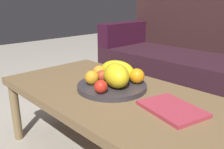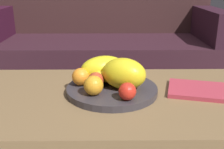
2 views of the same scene
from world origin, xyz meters
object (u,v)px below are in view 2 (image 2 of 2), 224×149
orange_front (131,69)px  orange_back (81,77)px  melon_smaller_beside (103,68)px  apple_front (128,91)px  banana_bunch (110,76)px  melon_large_front (124,74)px  fruit_bowl (112,90)px  apple_left (96,80)px  magazine (201,90)px  orange_left (93,85)px  couch (103,49)px  coffee_table (125,105)px

orange_front → orange_back: bearing=-158.7°
melon_smaller_beside → apple_front: size_ratio=3.01×
melon_smaller_beside → banana_bunch: 0.05m
melon_large_front → apple_front: melon_large_front is taller
fruit_bowl → melon_large_front: size_ratio=2.06×
melon_large_front → orange_front: 0.12m
melon_large_front → orange_back: 0.17m
orange_back → apple_front: orange_back is taller
fruit_bowl → apple_front: size_ratio=5.67×
orange_back → apple_left: size_ratio=1.10×
orange_back → banana_bunch: size_ratio=0.42×
orange_back → magazine: 0.47m
fruit_bowl → orange_back: orange_back is taller
melon_smaller_beside → orange_left: bearing=-102.7°
melon_smaller_beside → orange_back: bearing=-149.9°
orange_front → apple_left: orange_front is taller
orange_front → orange_back: size_ratio=1.13×
orange_left → orange_back: bearing=119.7°
orange_front → apple_left: (-0.14, -0.11, -0.01)m
apple_left → couch: bearing=89.7°
coffee_table → melon_large_front: 0.13m
melon_smaller_beside → banana_bunch: size_ratio=1.14×
orange_back → apple_front: (0.18, -0.14, -0.00)m
fruit_bowl → orange_left: 0.11m
couch → fruit_bowl: (0.06, -1.09, 0.11)m
melon_smaller_beside → orange_back: size_ratio=2.72×
orange_left → melon_smaller_beside: bearing=77.3°
fruit_bowl → melon_large_front: (0.04, -0.01, 0.07)m
melon_smaller_beside → orange_back: (-0.09, -0.05, -0.02)m
melon_smaller_beside → apple_left: 0.09m
couch → banana_bunch: size_ratio=10.39×
apple_front → banana_bunch: size_ratio=0.38×
orange_front → melon_large_front: bearing=-107.2°
melon_smaller_beside → banana_bunch: (0.03, -0.03, -0.02)m
fruit_bowl → magazine: bearing=0.2°
coffee_table → fruit_bowl: bearing=156.0°
couch → melon_large_front: bearing=-84.8°
orange_front → orange_left: bearing=-129.9°
melon_large_front → melon_smaller_beside: melon_large_front is taller
apple_left → banana_bunch: (0.06, 0.05, -0.00)m
orange_front → banana_bunch: 0.10m
couch → fruit_bowl: 1.09m
magazine → fruit_bowl: bearing=-165.6°
orange_left → banana_bunch: size_ratio=0.43×
coffee_table → couch: 1.12m
melon_smaller_beside → orange_back: melon_smaller_beside is taller
fruit_bowl → apple_left: bearing=-169.9°
melon_smaller_beside → orange_front: bearing=13.7°
melon_smaller_beside → orange_left: 0.15m
couch → apple_front: couch is taller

